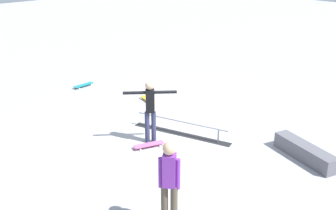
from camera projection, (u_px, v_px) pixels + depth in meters
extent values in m
plane|color=#9E9EA3|center=(180.00, 138.00, 11.11)|extent=(60.00, 60.00, 0.00)
cube|color=black|center=(181.00, 134.00, 11.32)|extent=(2.81, 1.13, 0.01)
cylinder|color=gray|center=(218.00, 136.00, 10.77)|extent=(0.04, 0.04, 0.39)
cylinder|color=gray|center=(147.00, 120.00, 11.73)|extent=(0.04, 0.04, 0.39)
cylinder|color=gray|center=(181.00, 121.00, 11.18)|extent=(2.60, 0.90, 0.05)
cube|color=#595960|center=(305.00, 152.00, 9.94)|extent=(1.82, 0.88, 0.39)
cylinder|color=#2D3351|center=(147.00, 127.00, 10.72)|extent=(0.18, 0.18, 0.86)
cylinder|color=#2D3351|center=(154.00, 127.00, 10.73)|extent=(0.18, 0.18, 0.86)
cube|color=black|center=(150.00, 101.00, 10.46)|extent=(0.29, 0.30, 0.61)
sphere|color=tan|center=(150.00, 85.00, 10.31)|extent=(0.23, 0.23, 0.23)
cylinder|color=black|center=(134.00, 93.00, 10.35)|extent=(0.42, 0.49, 0.08)
cylinder|color=black|center=(166.00, 92.00, 10.40)|extent=(0.42, 0.49, 0.08)
cube|color=#E05993|center=(149.00, 144.00, 10.57)|extent=(0.46, 0.82, 0.02)
cylinder|color=white|center=(157.00, 142.00, 10.79)|extent=(0.05, 0.06, 0.05)
cylinder|color=white|center=(160.00, 146.00, 10.59)|extent=(0.05, 0.06, 0.05)
cylinder|color=white|center=(137.00, 146.00, 10.58)|extent=(0.05, 0.06, 0.05)
cylinder|color=white|center=(141.00, 150.00, 10.39)|extent=(0.05, 0.06, 0.05)
cylinder|color=brown|center=(174.00, 207.00, 7.44)|extent=(0.18, 0.18, 0.88)
cylinder|color=brown|center=(165.00, 206.00, 7.47)|extent=(0.18, 0.18, 0.88)
cube|color=purple|center=(169.00, 170.00, 7.18)|extent=(0.31, 0.30, 0.62)
sphere|color=tan|center=(169.00, 148.00, 7.02)|extent=(0.24, 0.24, 0.24)
cylinder|color=purple|center=(178.00, 174.00, 7.18)|extent=(0.11, 0.11, 0.59)
cylinder|color=purple|center=(161.00, 173.00, 7.22)|extent=(0.11, 0.11, 0.59)
cube|color=teal|center=(83.00, 85.00, 15.05)|extent=(0.26, 0.81, 0.02)
cylinder|color=white|center=(88.00, 84.00, 15.33)|extent=(0.03, 0.06, 0.05)
cylinder|color=white|center=(91.00, 85.00, 15.19)|extent=(0.03, 0.06, 0.05)
cylinder|color=white|center=(76.00, 87.00, 14.95)|extent=(0.03, 0.06, 0.05)
cylinder|color=white|center=(79.00, 89.00, 14.81)|extent=(0.03, 0.06, 0.05)
cube|color=yellow|center=(148.00, 99.00, 13.65)|extent=(0.82, 0.40, 0.02)
cylinder|color=white|center=(155.00, 103.00, 13.50)|extent=(0.06, 0.04, 0.05)
cylinder|color=white|center=(148.00, 104.00, 13.40)|extent=(0.06, 0.04, 0.05)
cylinder|color=white|center=(147.00, 98.00, 13.95)|extent=(0.06, 0.04, 0.05)
cylinder|color=white|center=(141.00, 99.00, 13.84)|extent=(0.06, 0.04, 0.05)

